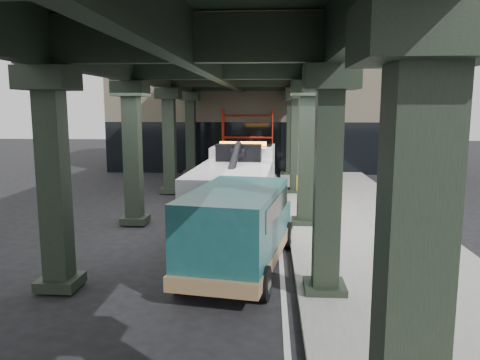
% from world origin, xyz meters
% --- Properties ---
extents(ground, '(90.00, 90.00, 0.00)m').
position_xyz_m(ground, '(0.00, 0.00, 0.00)').
color(ground, black).
rests_on(ground, ground).
extents(sidewalk, '(5.00, 40.00, 0.15)m').
position_xyz_m(sidewalk, '(4.50, 2.00, 0.07)').
color(sidewalk, gray).
rests_on(sidewalk, ground).
extents(lane_stripe, '(0.12, 38.00, 0.01)m').
position_xyz_m(lane_stripe, '(1.70, 2.00, 0.01)').
color(lane_stripe, silver).
rests_on(lane_stripe, ground).
extents(viaduct, '(7.40, 32.00, 6.40)m').
position_xyz_m(viaduct, '(-0.40, 2.00, 5.46)').
color(viaduct, black).
rests_on(viaduct, ground).
extents(building, '(22.00, 10.00, 8.00)m').
position_xyz_m(building, '(2.00, 20.00, 4.00)').
color(building, '#C6B793').
rests_on(building, ground).
extents(scaffolding, '(3.08, 0.88, 4.00)m').
position_xyz_m(scaffolding, '(0.00, 14.64, 2.11)').
color(scaffolding, red).
rests_on(scaffolding, ground).
extents(tow_truck, '(2.95, 8.93, 2.89)m').
position_xyz_m(tow_truck, '(0.19, 3.04, 1.41)').
color(tow_truck, black).
rests_on(tow_truck, ground).
extents(towed_van, '(2.89, 5.62, 2.17)m').
position_xyz_m(towed_van, '(0.60, -2.51, 1.17)').
color(towed_van, '#134345').
rests_on(towed_van, ground).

